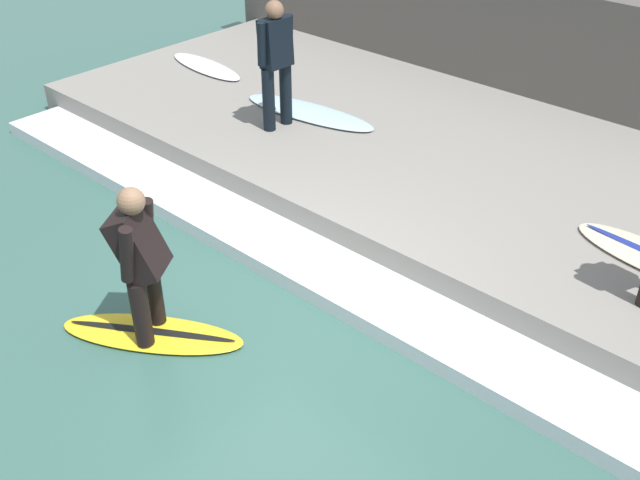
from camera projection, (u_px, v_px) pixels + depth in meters
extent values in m
plane|color=#386056|center=(278.00, 327.00, 7.12)|extent=(28.00, 28.00, 0.00)
cube|color=gray|center=(477.00, 178.00, 9.16)|extent=(4.40, 12.33, 0.43)
cube|color=#544F49|center=(580.00, 65.00, 10.26)|extent=(0.50, 12.95, 1.96)
cube|color=silver|center=(338.00, 280.00, 7.62)|extent=(0.79, 11.72, 0.17)
ellipsoid|color=yellow|center=(152.00, 334.00, 7.00)|extent=(1.37, 1.76, 0.06)
ellipsoid|color=black|center=(152.00, 331.00, 6.98)|extent=(0.94, 1.42, 0.01)
cylinder|color=black|center=(153.00, 292.00, 6.93)|extent=(0.17, 0.17, 0.67)
cylinder|color=black|center=(141.00, 313.00, 6.67)|extent=(0.17, 0.17, 0.67)
cube|color=black|center=(138.00, 243.00, 6.44)|extent=(0.58, 0.60, 0.67)
sphere|color=#846047|center=(131.00, 201.00, 6.21)|extent=(0.24, 0.24, 0.24)
cylinder|color=black|center=(147.00, 226.00, 6.61)|extent=(0.12, 0.21, 0.56)
cylinder|color=black|center=(127.00, 255.00, 6.23)|extent=(0.12, 0.21, 0.56)
cylinder|color=black|center=(286.00, 94.00, 9.78)|extent=(0.16, 0.16, 0.82)
cylinder|color=black|center=(269.00, 100.00, 9.60)|extent=(0.16, 0.16, 0.82)
cube|color=black|center=(275.00, 43.00, 9.30)|extent=(0.40, 0.28, 0.62)
sphere|color=#846047|center=(274.00, 10.00, 9.08)|extent=(0.23, 0.23, 0.23)
cylinder|color=black|center=(289.00, 36.00, 9.42)|extent=(0.11, 0.13, 0.54)
cylinder|color=black|center=(262.00, 44.00, 9.15)|extent=(0.11, 0.13, 0.54)
ellipsoid|color=silver|center=(309.00, 112.00, 10.22)|extent=(0.82, 2.11, 0.06)
ellipsoid|color=silver|center=(206.00, 66.00, 11.70)|extent=(0.59, 1.66, 0.06)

